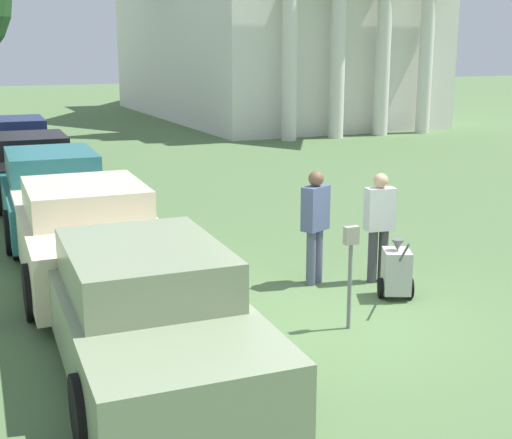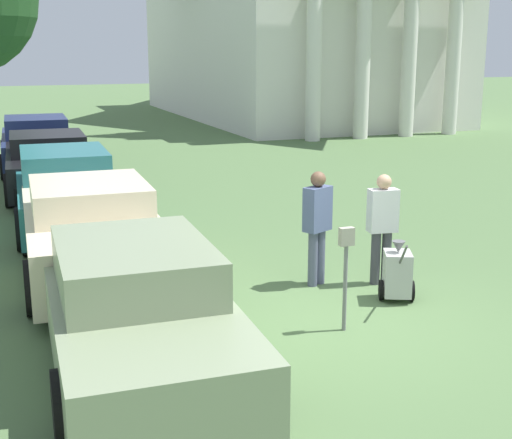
{
  "view_description": "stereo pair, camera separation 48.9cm",
  "coord_description": "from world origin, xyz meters",
  "px_view_note": "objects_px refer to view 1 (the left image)",
  "views": [
    {
      "loc": [
        -4.43,
        -7.3,
        3.41
      ],
      "look_at": [
        -0.59,
        1.37,
        1.1
      ],
      "focal_mm": 50.0,
      "sensor_mm": 36.0,
      "label": 1
    },
    {
      "loc": [
        -3.98,
        -7.49,
        3.41
      ],
      "look_at": [
        -0.59,
        1.37,
        1.1
      ],
      "focal_mm": 50.0,
      "sensor_mm": 36.0,
      "label": 2
    }
  ],
  "objects_px": {
    "parked_car_navy": "(14,147)",
    "parked_car_black": "(29,166)",
    "equipment_cart": "(396,271)",
    "parked_car_cream": "(86,233)",
    "person_worker": "(315,220)",
    "parked_car_sage": "(142,306)",
    "parked_car_teal": "(52,193)",
    "church": "(263,4)",
    "person_supervisor": "(379,221)",
    "parking_meter": "(351,258)"
  },
  "relations": [
    {
      "from": "parked_car_sage",
      "to": "parked_car_navy",
      "type": "bearing_deg",
      "value": 92.28
    },
    {
      "from": "parked_car_cream",
      "to": "parked_car_navy",
      "type": "xyz_separation_m",
      "value": [
        -0.0,
        10.37,
        -0.01
      ]
    },
    {
      "from": "parked_car_cream",
      "to": "person_supervisor",
      "type": "relative_size",
      "value": 2.88
    },
    {
      "from": "parked_car_navy",
      "to": "parked_car_black",
      "type": "bearing_deg",
      "value": -87.72
    },
    {
      "from": "person_supervisor",
      "to": "equipment_cart",
      "type": "distance_m",
      "value": 0.9
    },
    {
      "from": "parking_meter",
      "to": "person_supervisor",
      "type": "height_order",
      "value": "person_supervisor"
    },
    {
      "from": "parked_car_teal",
      "to": "parking_meter",
      "type": "xyz_separation_m",
      "value": [
        2.58,
        -6.58,
        0.21
      ]
    },
    {
      "from": "parked_car_sage",
      "to": "parked_car_cream",
      "type": "xyz_separation_m",
      "value": [
        0.0,
        3.21,
        0.05
      ]
    },
    {
      "from": "parked_car_sage",
      "to": "person_supervisor",
      "type": "distance_m",
      "value": 4.14
    },
    {
      "from": "parked_car_teal",
      "to": "equipment_cart",
      "type": "height_order",
      "value": "parked_car_teal"
    },
    {
      "from": "equipment_cart",
      "to": "parked_car_teal",
      "type": "bearing_deg",
      "value": 147.46
    },
    {
      "from": "parked_car_navy",
      "to": "person_worker",
      "type": "height_order",
      "value": "person_worker"
    },
    {
      "from": "church",
      "to": "parking_meter",
      "type": "bearing_deg",
      "value": -112.21
    },
    {
      "from": "church",
      "to": "parked_car_cream",
      "type": "bearing_deg",
      "value": -120.28
    },
    {
      "from": "parked_car_sage",
      "to": "parking_meter",
      "type": "bearing_deg",
      "value": 0.63
    },
    {
      "from": "parked_car_cream",
      "to": "person_worker",
      "type": "height_order",
      "value": "person_worker"
    },
    {
      "from": "parked_car_navy",
      "to": "equipment_cart",
      "type": "xyz_separation_m",
      "value": [
        3.76,
        -12.96,
        -0.31
      ]
    },
    {
      "from": "parked_car_sage",
      "to": "parked_car_black",
      "type": "bearing_deg",
      "value": 92.28
    },
    {
      "from": "parked_car_sage",
      "to": "church",
      "type": "xyz_separation_m",
      "value": [
        13.02,
        25.51,
        4.75
      ]
    },
    {
      "from": "parked_car_cream",
      "to": "parking_meter",
      "type": "relative_size",
      "value": 3.6
    },
    {
      "from": "equipment_cart",
      "to": "church",
      "type": "relative_size",
      "value": 0.05
    },
    {
      "from": "parking_meter",
      "to": "person_supervisor",
      "type": "relative_size",
      "value": 0.8
    },
    {
      "from": "parked_car_sage",
      "to": "parked_car_cream",
      "type": "distance_m",
      "value": 3.21
    },
    {
      "from": "parked_car_navy",
      "to": "church",
      "type": "xyz_separation_m",
      "value": [
        13.02,
        11.93,
        4.71
      ]
    },
    {
      "from": "parked_car_navy",
      "to": "church",
      "type": "relative_size",
      "value": 0.23
    },
    {
      "from": "parked_car_teal",
      "to": "church",
      "type": "relative_size",
      "value": 0.23
    },
    {
      "from": "person_supervisor",
      "to": "parked_car_teal",
      "type": "bearing_deg",
      "value": -45.23
    },
    {
      "from": "parked_car_black",
      "to": "person_supervisor",
      "type": "bearing_deg",
      "value": -63.7
    },
    {
      "from": "person_supervisor",
      "to": "person_worker",
      "type": "bearing_deg",
      "value": -10.7
    },
    {
      "from": "parked_car_teal",
      "to": "person_worker",
      "type": "height_order",
      "value": "person_worker"
    },
    {
      "from": "parking_meter",
      "to": "person_supervisor",
      "type": "xyz_separation_m",
      "value": [
        1.33,
        1.4,
        0.01
      ]
    },
    {
      "from": "parked_car_black",
      "to": "parking_meter",
      "type": "distance_m",
      "value": 10.5
    },
    {
      "from": "parked_car_sage",
      "to": "equipment_cart",
      "type": "height_order",
      "value": "parked_car_sage"
    },
    {
      "from": "parked_car_cream",
      "to": "church",
      "type": "relative_size",
      "value": 0.21
    },
    {
      "from": "parking_meter",
      "to": "person_worker",
      "type": "height_order",
      "value": "person_worker"
    },
    {
      "from": "parked_car_teal",
      "to": "church",
      "type": "xyz_separation_m",
      "value": [
        13.03,
        19.0,
        4.7
      ]
    },
    {
      "from": "church",
      "to": "equipment_cart",
      "type": "bearing_deg",
      "value": -110.42
    },
    {
      "from": "parked_car_sage",
      "to": "equipment_cart",
      "type": "distance_m",
      "value": 3.82
    },
    {
      "from": "parked_car_sage",
      "to": "equipment_cart",
      "type": "bearing_deg",
      "value": 11.65
    },
    {
      "from": "parked_car_cream",
      "to": "person_worker",
      "type": "distance_m",
      "value": 3.41
    },
    {
      "from": "parked_car_black",
      "to": "person_supervisor",
      "type": "relative_size",
      "value": 2.95
    },
    {
      "from": "equipment_cart",
      "to": "parked_car_navy",
      "type": "bearing_deg",
      "value": 131.1
    },
    {
      "from": "parked_car_cream",
      "to": "parked_car_teal",
      "type": "height_order",
      "value": "parked_car_teal"
    },
    {
      "from": "parked_car_navy",
      "to": "person_worker",
      "type": "distance_m",
      "value": 12.33
    },
    {
      "from": "person_supervisor",
      "to": "parked_car_navy",
      "type": "bearing_deg",
      "value": -64.56
    },
    {
      "from": "parked_car_sage",
      "to": "person_supervisor",
      "type": "relative_size",
      "value": 3.12
    },
    {
      "from": "parked_car_cream",
      "to": "parked_car_navy",
      "type": "bearing_deg",
      "value": 92.28
    },
    {
      "from": "equipment_cart",
      "to": "church",
      "type": "bearing_deg",
      "value": 94.51
    },
    {
      "from": "parked_car_cream",
      "to": "church",
      "type": "distance_m",
      "value": 26.26
    },
    {
      "from": "parking_meter",
      "to": "parked_car_black",
      "type": "bearing_deg",
      "value": 104.22
    }
  ]
}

